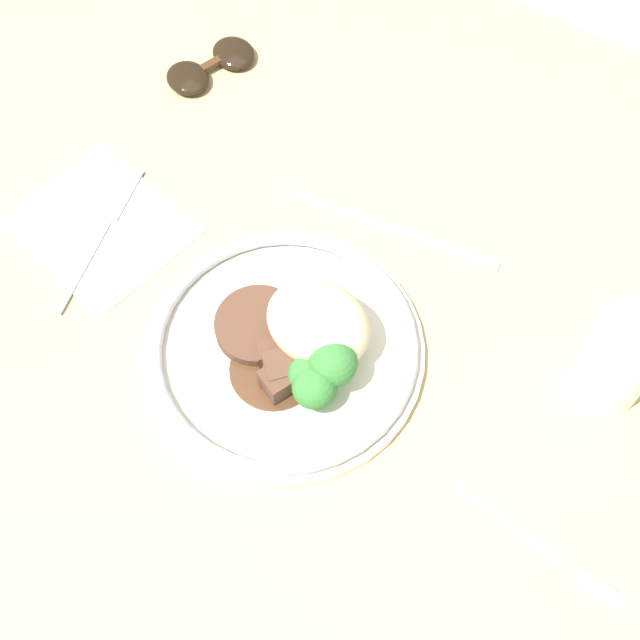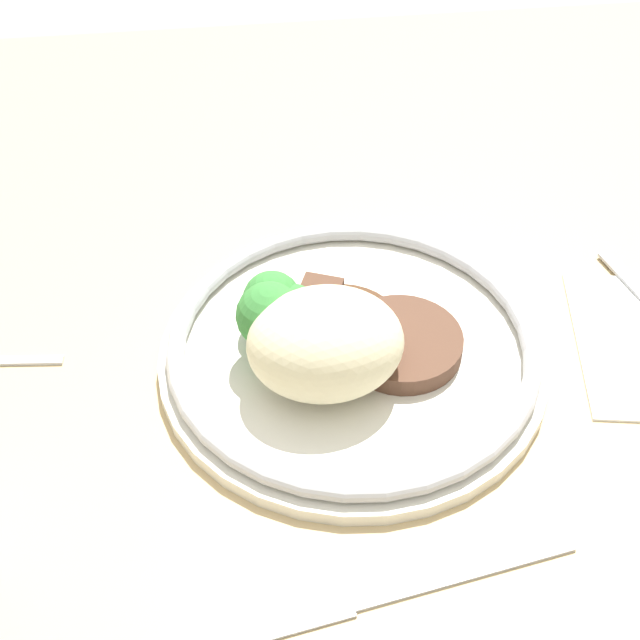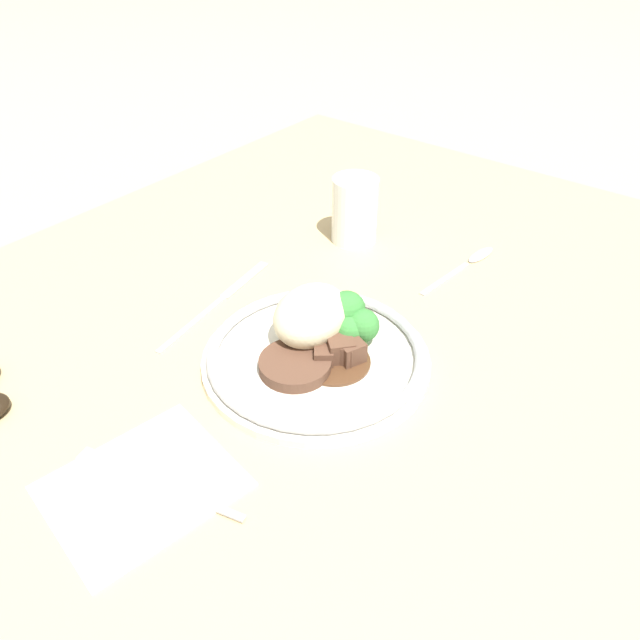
% 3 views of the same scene
% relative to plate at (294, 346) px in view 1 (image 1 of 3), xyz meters
% --- Properties ---
extents(ground_plane, '(8.00, 8.00, 0.00)m').
position_rel_plate_xyz_m(ground_plane, '(0.02, 0.01, -0.07)').
color(ground_plane, tan).
extents(dining_table, '(1.26, 1.02, 0.05)m').
position_rel_plate_xyz_m(dining_table, '(0.02, 0.01, -0.05)').
color(dining_table, tan).
rests_on(dining_table, ground).
extents(napkin, '(0.18, 0.16, 0.00)m').
position_rel_plate_xyz_m(napkin, '(-0.24, 0.02, -0.02)').
color(napkin, white).
rests_on(napkin, dining_table).
extents(plate, '(0.26, 0.26, 0.08)m').
position_rel_plate_xyz_m(plate, '(0.00, 0.00, 0.00)').
color(plate, silver).
rests_on(plate, dining_table).
extents(juice_glass, '(0.07, 0.07, 0.10)m').
position_rel_plate_xyz_m(juice_glass, '(0.25, 0.13, 0.02)').
color(juice_glass, '#F4AD19').
rests_on(juice_glass, dining_table).
extents(fork, '(0.05, 0.18, 0.00)m').
position_rel_plate_xyz_m(fork, '(-0.24, 0.02, -0.02)').
color(fork, '#ADADB2').
rests_on(fork, napkin).
extents(knife, '(0.22, 0.05, 0.00)m').
position_rel_plate_xyz_m(knife, '(0.01, 0.17, -0.02)').
color(knife, '#ADADB2').
rests_on(knife, dining_table).
extents(spoon, '(0.17, 0.03, 0.01)m').
position_rel_plate_xyz_m(spoon, '(0.30, -0.04, -0.02)').
color(spoon, '#ADADB2').
rests_on(spoon, dining_table).
extents(sunglasses, '(0.08, 0.12, 0.02)m').
position_rel_plate_xyz_m(sunglasses, '(-0.27, 0.24, -0.01)').
color(sunglasses, black).
rests_on(sunglasses, dining_table).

